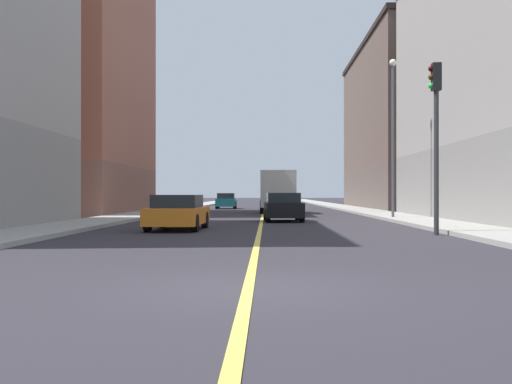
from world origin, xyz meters
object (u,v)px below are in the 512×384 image
(car_black, at_px, (283,207))
(box_truck, at_px, (278,191))
(traffic_light_left_near, at_px, (436,123))
(car_orange, at_px, (178,212))
(building_left_mid, at_px, (420,127))
(street_lamp_left_near, at_px, (393,123))
(building_right_midblock, at_px, (57,76))
(car_teal, at_px, (226,201))

(car_black, relative_size, box_truck, 0.59)
(traffic_light_left_near, distance_m, car_orange, 9.76)
(building_left_mid, xyz_separation_m, car_orange, (-17.23, -33.47, -6.78))
(car_black, bearing_deg, street_lamp_left_near, 17.18)
(building_right_midblock, height_order, traffic_light_left_near, building_right_midblock)
(building_right_midblock, distance_m, car_black, 21.12)
(building_left_mid, distance_m, car_teal, 18.86)
(building_left_mid, height_order, car_black, building_left_mid)
(building_right_midblock, xyz_separation_m, street_lamp_left_near, (20.94, -10.00, -4.39))
(car_teal, bearing_deg, traffic_light_left_near, -75.70)
(street_lamp_left_near, relative_size, car_teal, 1.96)
(building_left_mid, relative_size, traffic_light_left_near, 4.56)
(car_black, bearing_deg, building_left_mid, 63.39)
(street_lamp_left_near, bearing_deg, car_orange, -137.32)
(car_teal, xyz_separation_m, car_orange, (0.38, -33.33, -0.04))
(building_left_mid, xyz_separation_m, car_black, (-13.10, -26.15, -6.75))
(car_orange, bearing_deg, car_black, 60.56)
(building_left_mid, distance_m, traffic_light_left_near, 37.46)
(car_teal, bearing_deg, building_right_midblock, -126.92)
(car_black, xyz_separation_m, car_teal, (-4.51, 26.02, 0.00))
(car_black, distance_m, box_truck, 13.20)
(traffic_light_left_near, bearing_deg, car_orange, 162.12)
(building_right_midblock, relative_size, car_teal, 4.51)
(car_teal, height_order, box_truck, box_truck)
(car_teal, height_order, car_orange, car_teal)
(building_right_midblock, xyz_separation_m, box_truck, (15.17, 1.40, -7.86))
(traffic_light_left_near, bearing_deg, car_teal, 104.30)
(building_right_midblock, xyz_separation_m, traffic_light_left_near, (19.92, -21.94, -5.76))
(car_orange, relative_size, box_truck, 0.64)
(building_left_mid, distance_m, car_black, 30.02)
(building_right_midblock, bearing_deg, car_orange, -59.86)
(traffic_light_left_near, height_order, box_truck, traffic_light_left_near)
(building_left_mid, bearing_deg, traffic_light_left_near, -103.01)
(building_right_midblock, height_order, box_truck, building_right_midblock)
(building_left_mid, bearing_deg, box_truck, -135.36)
(traffic_light_left_near, bearing_deg, street_lamp_left_near, 85.13)
(street_lamp_left_near, height_order, box_truck, street_lamp_left_near)
(traffic_light_left_near, bearing_deg, car_black, 114.85)
(box_truck, bearing_deg, building_left_mid, 44.64)
(building_left_mid, relative_size, car_black, 6.38)
(car_black, bearing_deg, car_teal, 99.84)
(street_lamp_left_near, bearing_deg, car_black, -162.82)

